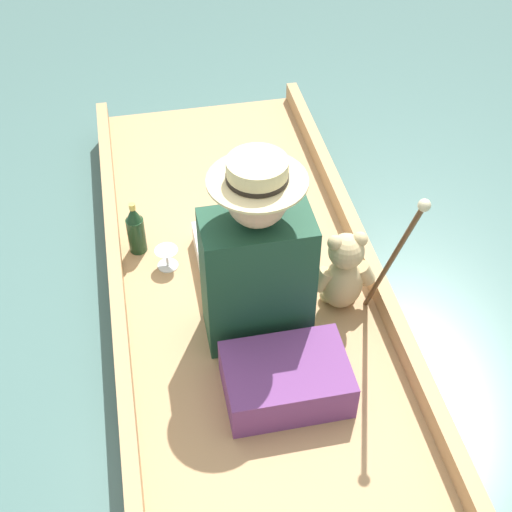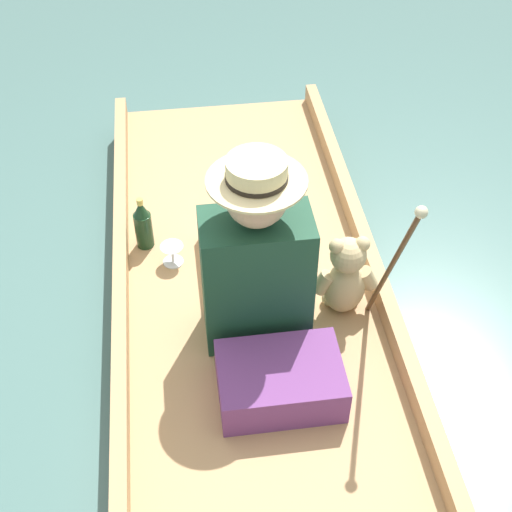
{
  "view_description": "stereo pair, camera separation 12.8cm",
  "coord_description": "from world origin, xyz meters",
  "px_view_note": "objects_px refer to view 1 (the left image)",
  "views": [
    {
      "loc": [
        -0.39,
        -2.1,
        2.45
      ],
      "look_at": [
        0.0,
        -0.14,
        0.53
      ],
      "focal_mm": 50.0,
      "sensor_mm": 36.0,
      "label": 1
    },
    {
      "loc": [
        -0.26,
        -2.12,
        2.45
      ],
      "look_at": [
        0.0,
        -0.14,
        0.53
      ],
      "focal_mm": 50.0,
      "sensor_mm": 36.0,
      "label": 2
    }
  ],
  "objects_px": {
    "wine_glass": "(167,255)",
    "walking_cane": "(396,252)",
    "teddy_bear": "(343,273)",
    "seated_person": "(254,261)",
    "champagne_bottle": "(136,229)"
  },
  "relations": [
    {
      "from": "wine_glass",
      "to": "walking_cane",
      "type": "height_order",
      "value": "walking_cane"
    },
    {
      "from": "wine_glass",
      "to": "champagne_bottle",
      "type": "bearing_deg",
      "value": 131.88
    },
    {
      "from": "seated_person",
      "to": "teddy_bear",
      "type": "bearing_deg",
      "value": 8.65
    },
    {
      "from": "seated_person",
      "to": "walking_cane",
      "type": "xyz_separation_m",
      "value": [
        0.49,
        -0.23,
        0.17
      ]
    },
    {
      "from": "walking_cane",
      "to": "champagne_bottle",
      "type": "distance_m",
      "value": 1.26
    },
    {
      "from": "teddy_bear",
      "to": "walking_cane",
      "type": "relative_size",
      "value": 0.48
    },
    {
      "from": "wine_glass",
      "to": "walking_cane",
      "type": "bearing_deg",
      "value": -36.2
    },
    {
      "from": "walking_cane",
      "to": "champagne_bottle",
      "type": "height_order",
      "value": "walking_cane"
    },
    {
      "from": "walking_cane",
      "to": "seated_person",
      "type": "bearing_deg",
      "value": 155.36
    },
    {
      "from": "teddy_bear",
      "to": "champagne_bottle",
      "type": "height_order",
      "value": "teddy_bear"
    },
    {
      "from": "walking_cane",
      "to": "champagne_bottle",
      "type": "relative_size",
      "value": 3.09
    },
    {
      "from": "walking_cane",
      "to": "wine_glass",
      "type": "bearing_deg",
      "value": 143.8
    },
    {
      "from": "walking_cane",
      "to": "champagne_bottle",
      "type": "bearing_deg",
      "value": 141.97
    },
    {
      "from": "seated_person",
      "to": "wine_glass",
      "type": "height_order",
      "value": "seated_person"
    },
    {
      "from": "teddy_bear",
      "to": "wine_glass",
      "type": "height_order",
      "value": "teddy_bear"
    }
  ]
}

